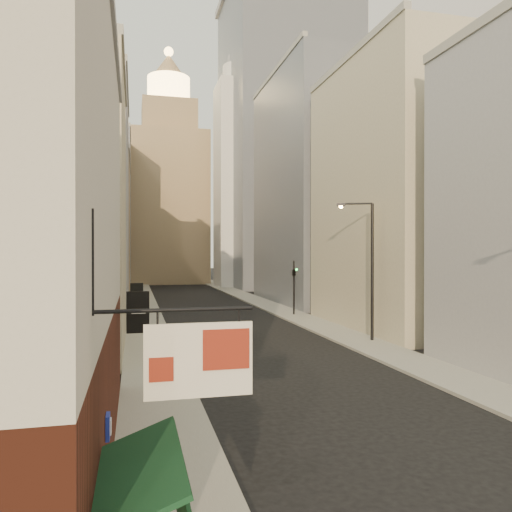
{
  "coord_description": "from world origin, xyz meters",
  "views": [
    {
      "loc": [
        -7.42,
        -4.31,
        5.73
      ],
      "look_at": [
        -1.61,
        19.46,
        5.57
      ],
      "focal_mm": 35.0,
      "sensor_mm": 36.0,
      "label": 1
    }
  ],
  "objects_px": {
    "white_tower": "(240,176)",
    "traffic_light_right": "(294,274)",
    "streetlamp_mid": "(368,263)",
    "clock_tower": "(169,190)"
  },
  "relations": [
    {
      "from": "white_tower",
      "to": "streetlamp_mid",
      "type": "xyz_separation_m",
      "value": [
        -2.88,
        -53.11,
        -13.51
      ]
    },
    {
      "from": "clock_tower",
      "to": "traffic_light_right",
      "type": "bearing_deg",
      "value": -81.89
    },
    {
      "from": "white_tower",
      "to": "traffic_light_right",
      "type": "bearing_deg",
      "value": -94.93
    },
    {
      "from": "streetlamp_mid",
      "to": "traffic_light_right",
      "type": "relative_size",
      "value": 1.79
    },
    {
      "from": "clock_tower",
      "to": "traffic_light_right",
      "type": "relative_size",
      "value": 8.98
    },
    {
      "from": "white_tower",
      "to": "streetlamp_mid",
      "type": "relative_size",
      "value": 4.65
    },
    {
      "from": "clock_tower",
      "to": "white_tower",
      "type": "height_order",
      "value": "clock_tower"
    },
    {
      "from": "white_tower",
      "to": "traffic_light_right",
      "type": "height_order",
      "value": "white_tower"
    },
    {
      "from": "clock_tower",
      "to": "traffic_light_right",
      "type": "distance_m",
      "value": 55.66
    },
    {
      "from": "white_tower",
      "to": "streetlamp_mid",
      "type": "height_order",
      "value": "white_tower"
    }
  ]
}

